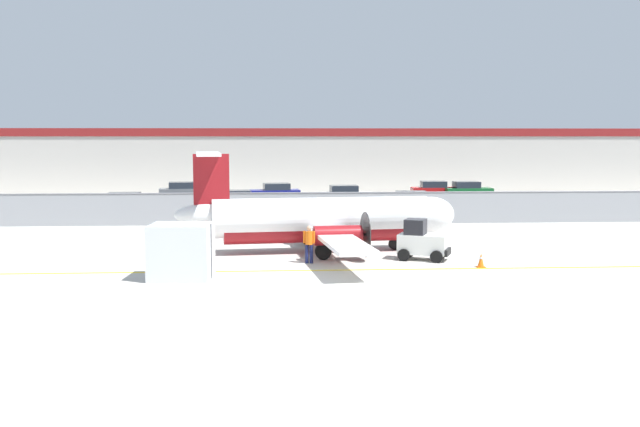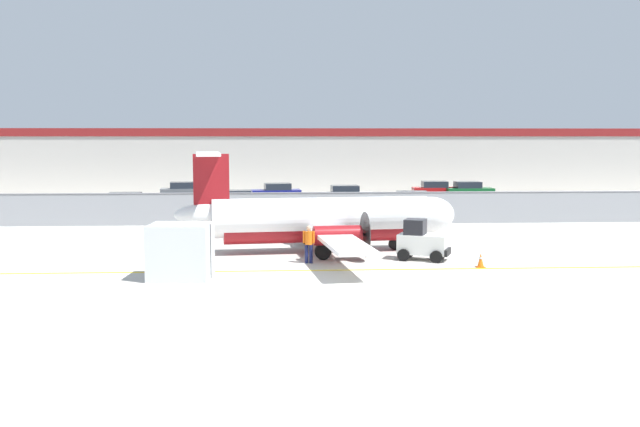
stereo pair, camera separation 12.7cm
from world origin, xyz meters
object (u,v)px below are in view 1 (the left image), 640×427
Objects in this scene: ground_crew_worker at (309,242)px; baggage_tug at (422,241)px; parked_car_5 at (412,202)px; parked_car_6 at (435,190)px; parked_car_7 at (468,191)px; parked_car_1 at (183,191)px; traffic_cone_near_right at (481,260)px; parked_car_3 at (275,193)px; parked_car_2 at (237,201)px; traffic_cone_near_left at (195,247)px; parked_car_4 at (345,195)px; cargo_container at (181,251)px; commuter_airplane at (326,220)px; parked_car_0 at (122,204)px.

baggage_tug is at bearing -71.64° from ground_crew_worker.
parked_car_5 is (8.51, 19.78, -0.06)m from ground_crew_worker.
parked_car_6 is 2.90m from parked_car_7.
baggage_tug reaches higher than parked_car_1.
traffic_cone_near_right is 0.15× the size of parked_car_3.
ground_crew_worker is 0.40× the size of parked_car_2.
baggage_tug is 0.60× the size of parked_car_7.
traffic_cone_near_left is at bearing -124.05° from parked_car_5.
ground_crew_worker and parked_car_7 have the same top height.
ground_crew_worker and parked_car_4 have the same top height.
parked_car_3 is (8.09, -2.25, 0.00)m from parked_car_1.
baggage_tug is at bearing -66.33° from parked_car_2.
parked_car_4 is (4.20, 26.32, -0.06)m from ground_crew_worker.
cargo_container is 3.99× the size of traffic_cone_near_left.
commuter_airplane is 3.76× the size of parked_car_4.
traffic_cone_near_right is 33.35m from parked_car_6.
parked_car_2 is (5.24, -10.16, 0.00)m from parked_car_1.
parked_car_3 reaches higher than traffic_cone_near_right.
parked_car_1 is at bearing 116.21° from parked_car_2.
parked_car_7 reaches higher than traffic_cone_near_left.
commuter_airplane reaches higher than parked_car_7.
parked_car_5 is at bearing 179.66° from parked_car_0.
cargo_container reaches higher than parked_car_5.
parked_car_0 is 0.99× the size of parked_car_4.
parked_car_6 is at bearing 75.88° from parked_car_5.
parked_car_6 is (11.77, 28.27, -0.71)m from commuter_airplane.
traffic_cone_near_left is (-6.44, 0.03, -1.29)m from commuter_airplane.
ground_crew_worker is at bearing -150.81° from baggage_tug.
ground_crew_worker is at bearing 85.47° from parked_car_3.
baggage_tug is 29.54m from parked_car_3.
parked_car_3 is at bearing 106.18° from traffic_cone_near_right.
parked_car_0 is (-12.42, 19.70, -0.06)m from ground_crew_worker.
cargo_container is 32.70m from parked_car_3.
parked_car_3 is at bearing 88.04° from cargo_container.
parked_car_7 is (8.14, 32.16, 0.58)m from traffic_cone_near_right.
traffic_cone_near_left is 0.15× the size of parked_car_6.
traffic_cone_near_right is (7.42, -1.52, -0.64)m from ground_crew_worker.
parked_car_2 is at bearing -157.29° from parked_car_7.
parked_car_5 is 1.02× the size of parked_car_7.
baggage_tug is 0.60× the size of parked_car_4.
baggage_tug reaches higher than parked_car_6.
parked_car_6 is at bearing 162.66° from parked_car_7.
parked_car_3 is 17.13m from parked_car_7.
parked_car_3 is at bearing -21.19° from parked_car_1.
parked_car_2 is at bearing -153.00° from parked_car_4.
traffic_cone_near_left and traffic_cone_near_right have the same top height.
traffic_cone_near_left is at bearing -170.58° from baggage_tug.
parked_car_0 is 17.89m from parked_car_4.
parked_car_0 is 0.99× the size of parked_car_7.
cargo_container reaches higher than parked_car_3.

